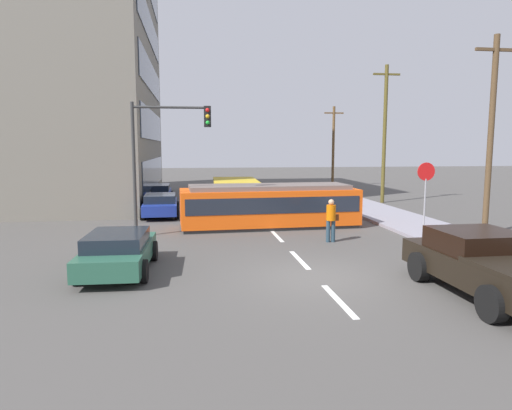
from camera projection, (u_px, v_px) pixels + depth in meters
ground_plane at (262, 221)px, 22.57m from camera, size 120.00×120.00×0.00m
sidewalk_curb_right at (431, 230)px, 19.57m from camera, size 3.20×36.00×0.14m
lane_stripe_0 at (339, 301)px, 10.78m from camera, size 0.16×2.40×0.01m
lane_stripe_1 at (300, 260)px, 14.71m from camera, size 0.16×2.40×0.01m
lane_stripe_2 at (277, 236)px, 18.64m from camera, size 0.16×2.40×0.01m
lane_stripe_3 at (251, 209)px, 26.77m from camera, size 0.16×2.40×0.01m
lane_stripe_4 at (240, 198)px, 32.67m from camera, size 0.16×2.40×0.01m
corner_building at (34, 30)px, 29.14m from camera, size 14.68×17.48×22.40m
streetcar_tram at (269, 205)px, 20.76m from camera, size 8.16×2.90×1.95m
city_bus at (235, 193)px, 26.30m from camera, size 2.72×5.36×1.79m
pedestrian_crossing at (331, 218)px, 17.40m from camera, size 0.50×0.36×1.67m
pickup_truck_parked at (488, 265)px, 11.03m from camera, size 2.33×5.03×1.55m
parked_sedan_near at (118, 251)px, 13.24m from camera, size 2.04×4.15×1.19m
parked_sedan_mid at (160, 205)px, 23.99m from camera, size 2.01×4.12×1.19m
parked_sedan_far at (157, 193)px, 30.20m from camera, size 1.96×4.11×1.19m
stop_sign at (426, 182)px, 18.94m from camera, size 0.76×0.07×2.88m
traffic_light_mast at (164, 143)px, 18.20m from camera, size 3.18×0.33×5.44m
utility_pole_near at (491, 132)px, 18.62m from camera, size 1.80×0.24×8.16m
utility_pole_mid at (385, 132)px, 29.44m from camera, size 1.80×0.24×8.91m
utility_pole_far at (333, 145)px, 41.64m from camera, size 1.80×0.24×7.37m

